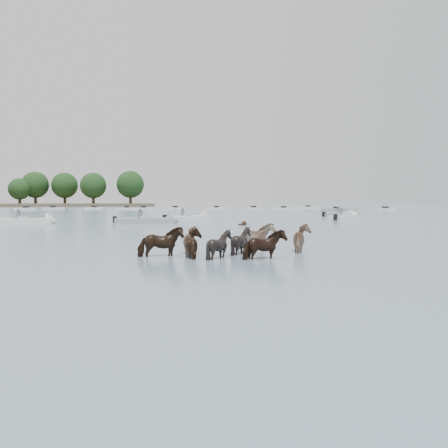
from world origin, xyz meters
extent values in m
plane|color=slate|center=(0.00, 0.00, 0.00)|extent=(400.00, 400.00, 0.00)
imported|color=black|center=(-3.08, -0.89, 0.42)|extent=(1.64, 0.77, 1.38)
imported|color=#87745B|center=(-1.72, -0.07, 0.38)|extent=(1.41, 1.54, 1.30)
imported|color=black|center=(0.01, -0.73, 0.39)|extent=(1.27, 1.15, 1.31)
imported|color=gray|center=(1.16, 0.92, 0.41)|extent=(1.74, 1.12, 1.36)
imported|color=black|center=(-1.83, -1.32, 0.38)|extent=(1.47, 1.58, 1.29)
imported|color=black|center=(-1.11, -1.81, 0.38)|extent=(1.19, 1.06, 1.29)
imported|color=black|center=(0.33, -2.45, 0.38)|extent=(1.66, 1.03, 1.30)
imported|color=tan|center=(2.66, -0.64, 0.42)|extent=(1.18, 1.38, 1.38)
sphere|color=black|center=(6.03, 18.66, 0.12)|extent=(0.44, 0.44, 0.44)
cube|color=black|center=(5.78, 18.66, 0.02)|extent=(0.50, 0.22, 0.18)
cube|color=silver|center=(-12.06, 24.53, 0.20)|extent=(4.62, 1.69, 0.55)
cone|color=silver|center=(-9.76, 24.57, 0.20)|extent=(0.93, 1.62, 1.60)
cube|color=#99ADB7|center=(-12.06, 24.53, 0.55)|extent=(0.82, 1.14, 0.35)
cylinder|color=#595966|center=(-12.46, 24.53, 0.75)|extent=(0.36, 0.36, 0.70)
sphere|color=#595966|center=(-12.46, 24.53, 1.20)|extent=(0.24, 0.24, 0.24)
cube|color=gray|center=(-1.80, 23.44, 0.20)|extent=(5.33, 1.97, 0.55)
cone|color=gray|center=(0.81, 23.25, 0.20)|extent=(1.01, 1.66, 1.60)
cube|color=#99ADB7|center=(-1.80, 23.44, 0.55)|extent=(0.88, 1.17, 0.35)
cube|color=black|center=(-4.40, 23.63, 0.35)|extent=(0.37, 0.37, 0.60)
cylinder|color=#595966|center=(-2.20, 23.44, 0.75)|extent=(0.36, 0.36, 0.70)
sphere|color=#595966|center=(-2.20, 23.44, 1.20)|extent=(0.24, 0.24, 0.24)
cube|color=silver|center=(2.66, 27.45, 0.20)|extent=(5.24, 3.38, 0.55)
cone|color=silver|center=(4.98, 28.40, 0.20)|extent=(1.44, 1.82, 1.60)
cube|color=#99ADB7|center=(2.66, 27.45, 0.55)|extent=(1.16, 1.34, 0.35)
cube|color=black|center=(0.35, 26.50, 0.35)|extent=(0.46, 0.46, 0.60)
cylinder|color=#595966|center=(2.26, 27.45, 0.75)|extent=(0.36, 0.36, 0.70)
sphere|color=#595966|center=(2.26, 27.45, 1.20)|extent=(0.24, 0.24, 0.24)
cube|color=silver|center=(19.40, 25.85, 0.20)|extent=(4.54, 3.97, 0.55)
cone|color=silver|center=(21.19, 27.20, 0.20)|extent=(1.68, 1.82, 1.60)
cube|color=#99ADB7|center=(19.40, 25.85, 0.55)|extent=(1.31, 1.38, 0.35)
cube|color=black|center=(17.61, 24.50, 0.35)|extent=(0.49, 0.49, 0.60)
cylinder|color=#595966|center=(19.00, 25.85, 0.75)|extent=(0.36, 0.36, 0.70)
sphere|color=#595966|center=(19.00, 25.85, 1.20)|extent=(0.24, 0.24, 0.24)
cube|color=gray|center=(23.48, 34.00, 0.20)|extent=(4.73, 1.76, 0.55)
cone|color=gray|center=(25.82, 33.92, 0.20)|extent=(0.95, 1.63, 1.60)
cube|color=#99ADB7|center=(23.48, 34.00, 0.55)|extent=(0.84, 1.15, 0.35)
cube|color=black|center=(21.14, 34.07, 0.35)|extent=(0.36, 0.36, 0.60)
cylinder|color=#595966|center=(23.08, 34.00, 0.75)|extent=(0.36, 0.36, 0.70)
sphere|color=#595966|center=(23.08, 34.00, 1.20)|extent=(0.24, 0.24, 0.24)
cube|color=silver|center=(-22.02, 85.42, 0.22)|extent=(4.73, 2.49, 0.60)
cube|color=black|center=(-22.02, 85.42, 0.60)|extent=(1.20, 1.20, 0.50)
cube|color=silver|center=(-16.88, 87.72, 0.22)|extent=(4.99, 2.99, 0.60)
cube|color=black|center=(-16.88, 87.72, 0.60)|extent=(1.27, 1.27, 0.50)
cube|color=silver|center=(-8.19, 88.07, 0.22)|extent=(4.37, 2.44, 0.60)
cube|color=black|center=(-8.19, 88.07, 0.60)|extent=(1.21, 1.21, 0.50)
cube|color=silver|center=(-1.19, 81.86, 0.22)|extent=(4.73, 1.81, 0.60)
cube|color=black|center=(-1.19, 81.86, 0.60)|extent=(1.06, 1.06, 0.50)
cube|color=silver|center=(2.27, 81.77, 0.22)|extent=(5.58, 2.78, 0.60)
cube|color=black|center=(2.27, 81.77, 0.60)|extent=(1.22, 1.22, 0.50)
cube|color=silver|center=(9.31, 81.90, 0.22)|extent=(5.57, 3.31, 0.60)
cube|color=black|center=(9.31, 81.90, 0.60)|extent=(1.29, 1.29, 0.50)
cube|color=silver|center=(18.31, 80.39, 0.22)|extent=(5.30, 1.91, 0.60)
cube|color=black|center=(18.31, 80.39, 0.60)|extent=(1.08, 1.08, 0.50)
cube|color=silver|center=(25.72, 76.34, 0.22)|extent=(4.16, 1.53, 0.60)
cube|color=black|center=(25.72, 76.34, 0.60)|extent=(1.01, 1.01, 0.50)
cube|color=silver|center=(31.17, 72.42, 0.22)|extent=(5.71, 2.30, 0.60)
cube|color=black|center=(31.17, 72.42, 0.60)|extent=(1.14, 1.14, 0.50)
cube|color=gray|center=(38.35, 62.71, 0.22)|extent=(6.01, 2.97, 0.60)
cube|color=black|center=(38.35, 62.71, 0.60)|extent=(1.23, 1.23, 0.50)
cube|color=silver|center=(42.67, 84.93, 0.22)|extent=(6.02, 2.08, 0.60)
cube|color=black|center=(42.67, 84.93, 0.60)|extent=(1.09, 1.09, 0.50)
cube|color=silver|center=(49.48, 63.00, 0.22)|extent=(5.42, 2.44, 0.60)
cube|color=black|center=(49.48, 63.00, 0.60)|extent=(1.17, 1.17, 0.50)
cylinder|color=#382619|center=(-34.99, 151.11, 1.67)|extent=(1.00, 1.00, 3.34)
sphere|color=black|center=(-34.99, 151.11, 6.03)|extent=(7.42, 7.42, 7.42)
cylinder|color=#382619|center=(-30.37, 154.46, 2.11)|extent=(1.00, 1.00, 4.22)
sphere|color=black|center=(-30.37, 154.46, 7.61)|extent=(9.37, 9.37, 9.37)
cylinder|color=#382619|center=(-20.27, 152.46, 2.06)|extent=(1.00, 1.00, 4.12)
sphere|color=black|center=(-20.27, 152.46, 7.43)|extent=(9.14, 9.14, 9.14)
cylinder|color=#382619|center=(-10.22, 145.07, 2.00)|extent=(1.00, 1.00, 4.00)
sphere|color=black|center=(-10.22, 145.07, 7.23)|extent=(8.90, 8.90, 8.90)
cylinder|color=#382619|center=(2.33, 142.90, 2.12)|extent=(1.00, 1.00, 4.24)
sphere|color=black|center=(2.33, 142.90, 7.66)|extent=(9.43, 9.43, 9.43)
camera|label=1|loc=(-4.86, -17.11, 2.03)|focal=35.97mm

